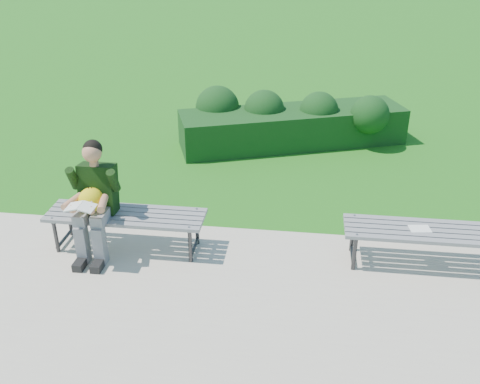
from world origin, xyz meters
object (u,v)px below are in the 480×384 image
Objects in this scene: hedge at (289,121)px; seated_boy at (94,197)px; paper_sheet at (420,229)px; bench_right at (429,234)px; bench_left at (126,218)px.

hedge is 4.22m from seated_boy.
paper_sheet is at bearing 2.86° from seated_boy.
bench_left is at bearing -178.67° from bench_right.
hedge is 3.87m from paper_sheet.
bench_left is 3.25m from paper_sheet.
bench_right is 0.12m from paper_sheet.
hedge reaches higher than bench_left.
paper_sheet is (3.55, 0.18, -0.24)m from seated_boy.
seated_boy reaches higher than paper_sheet.
hedge is 16.25× the size of paper_sheet.
seated_boy is at bearing -118.03° from hedge.
bench_left is 0.44m from seated_boy.
hedge is at bearing 114.02° from paper_sheet.
hedge is 2.17× the size of bench_left.
seated_boy is at bearing -161.71° from bench_left.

